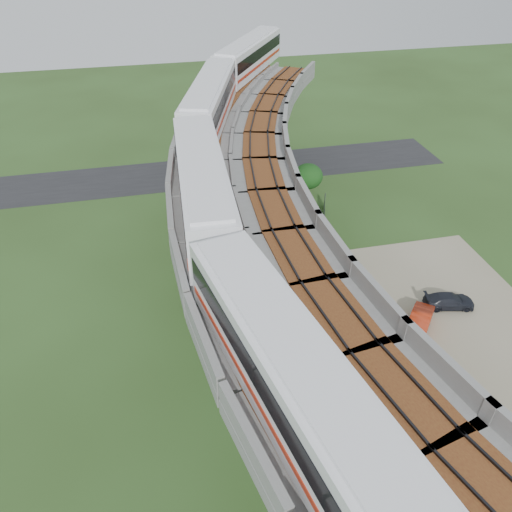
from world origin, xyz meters
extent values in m
plane|color=#2C451B|center=(0.00, 0.00, 0.00)|extent=(160.00, 160.00, 0.00)
cube|color=gray|center=(14.00, -2.00, 0.02)|extent=(18.00, 26.00, 0.04)
cube|color=#232326|center=(0.00, 30.00, 0.01)|extent=(60.00, 8.00, 0.03)
cube|color=#99968E|center=(9.12, 31.80, 4.20)|extent=(2.86, 2.93, 8.40)
cube|color=#99968E|center=(9.12, 31.80, 9.00)|extent=(7.21, 5.74, 1.20)
cube|color=#99968E|center=(0.91, 10.42, 4.20)|extent=(2.35, 2.51, 8.40)
cube|color=#99968E|center=(0.91, 10.42, 9.00)|extent=(7.31, 3.58, 1.20)
cube|color=#99968E|center=(0.91, -10.42, 4.20)|extent=(2.35, 2.51, 8.40)
cube|color=#99968E|center=(0.91, -10.42, 9.00)|extent=(7.31, 3.58, 1.20)
cube|color=gray|center=(6.19, 26.54, 10.00)|extent=(16.42, 20.91, 0.80)
cube|color=gray|center=(2.33, 28.44, 10.90)|extent=(8.66, 17.08, 1.00)
cube|color=gray|center=(10.04, 24.64, 10.90)|extent=(8.66, 17.08, 1.00)
cube|color=brown|center=(4.21, 27.51, 10.46)|extent=(10.68, 18.08, 0.12)
cube|color=black|center=(4.21, 27.51, 10.58)|extent=(9.69, 17.59, 0.12)
cube|color=brown|center=(8.16, 25.56, 10.46)|extent=(10.68, 18.08, 0.12)
cube|color=black|center=(8.16, 25.56, 10.58)|extent=(9.69, 17.59, 0.12)
cube|color=gray|center=(0.70, 9.13, 10.00)|extent=(11.77, 20.03, 0.80)
cube|color=gray|center=(-3.55, 9.78, 10.90)|extent=(3.22, 18.71, 1.00)
cube|color=gray|center=(4.95, 8.47, 10.90)|extent=(3.22, 18.71, 1.00)
cube|color=brown|center=(-1.48, 9.46, 10.46)|extent=(5.44, 19.05, 0.12)
cube|color=black|center=(-1.48, 9.46, 10.58)|extent=(4.35, 18.88, 0.12)
cube|color=brown|center=(2.87, 8.79, 10.46)|extent=(5.44, 19.05, 0.12)
cube|color=black|center=(2.87, 8.79, 10.58)|extent=(4.35, 18.88, 0.12)
cube|color=gray|center=(0.70, -9.13, 10.00)|extent=(11.77, 20.03, 0.80)
cube|color=gray|center=(-3.55, -9.78, 10.90)|extent=(3.22, 18.71, 1.00)
cube|color=gray|center=(4.95, -8.47, 10.90)|extent=(3.22, 18.71, 1.00)
cube|color=brown|center=(-1.48, -9.46, 10.46)|extent=(5.44, 19.05, 0.12)
cube|color=black|center=(-1.48, -9.46, 10.58)|extent=(4.35, 18.88, 0.12)
cube|color=brown|center=(2.87, -8.79, 10.46)|extent=(5.44, 19.05, 0.12)
cube|color=black|center=(2.87, -8.79, 10.58)|extent=(4.35, 18.88, 0.12)
cube|color=white|center=(-0.95, -12.40, 12.24)|extent=(5.64, 15.24, 3.20)
cube|color=white|center=(-0.95, -12.40, 13.94)|extent=(4.96, 14.39, 0.22)
cube|color=black|center=(-0.95, -12.40, 12.69)|extent=(5.58, 14.66, 1.15)
cube|color=red|center=(-0.95, -12.40, 11.49)|extent=(5.58, 14.66, 0.30)
cube|color=black|center=(-0.95, -12.40, 10.78)|extent=(4.40, 12.87, 0.28)
cube|color=white|center=(-2.12, 3.12, 12.24)|extent=(3.45, 15.12, 3.20)
cube|color=white|center=(-2.12, 3.12, 13.94)|extent=(2.87, 14.34, 0.22)
cube|color=black|center=(-2.12, 3.12, 12.69)|extent=(3.48, 14.52, 1.15)
cube|color=red|center=(-2.12, 3.12, 11.49)|extent=(3.48, 14.52, 0.30)
cube|color=black|center=(-2.12, 3.12, 10.78)|extent=(2.54, 12.83, 0.28)
cube|color=white|center=(0.59, 18.44, 12.24)|extent=(7.02, 15.13, 3.20)
cube|color=white|center=(0.59, 18.44, 13.94)|extent=(6.29, 14.25, 0.22)
cube|color=black|center=(0.59, 18.44, 12.69)|extent=(6.90, 14.57, 1.15)
cube|color=red|center=(0.59, 18.44, 11.49)|extent=(6.90, 14.57, 0.30)
cube|color=black|center=(0.59, 18.44, 10.78)|extent=(5.59, 12.74, 0.28)
cube|color=white|center=(7.03, 32.60, 12.24)|extent=(10.16, 14.19, 3.20)
cube|color=white|center=(7.03, 32.60, 13.94)|extent=(9.31, 13.27, 0.22)
cube|color=black|center=(7.03, 32.60, 12.69)|extent=(9.90, 13.71, 1.15)
cube|color=red|center=(7.03, 32.60, 11.49)|extent=(9.90, 13.71, 0.30)
cube|color=black|center=(7.03, 32.60, 10.78)|extent=(8.30, 11.85, 0.28)
cylinder|color=#2D382D|center=(12.25, 19.29, 0.75)|extent=(0.08, 0.08, 1.50)
cube|color=#2D382D|center=(11.38, 16.98, 0.75)|extent=(1.69, 4.77, 1.40)
cylinder|color=#2D382D|center=(10.62, 14.63, 0.75)|extent=(0.08, 0.08, 1.50)
cube|color=#2D382D|center=(9.98, 12.24, 0.75)|extent=(1.23, 4.91, 1.40)
cylinder|color=#2D382D|center=(9.45, 9.83, 0.75)|extent=(0.08, 0.08, 1.50)
cube|color=#2D382D|center=(9.03, 7.39, 0.75)|extent=(0.75, 4.99, 1.40)
cylinder|color=#2D382D|center=(8.74, 4.94, 0.75)|extent=(0.08, 0.08, 1.50)
cube|color=#2D382D|center=(8.56, 2.47, 0.75)|extent=(0.27, 5.04, 1.40)
cylinder|color=#2D382D|center=(8.50, 0.00, 0.75)|extent=(0.08, 0.08, 1.50)
cube|color=#2D382D|center=(8.56, -2.47, 0.75)|extent=(0.27, 5.04, 1.40)
cylinder|color=#2D382D|center=(8.74, -4.94, 0.75)|extent=(0.08, 0.08, 1.50)
cube|color=#2D382D|center=(9.03, -7.39, 0.75)|extent=(0.75, 4.99, 1.40)
cylinder|color=#2D382D|center=(9.45, -9.83, 0.75)|extent=(0.08, 0.08, 1.50)
cube|color=#2D382D|center=(9.98, -12.24, 0.75)|extent=(1.23, 4.91, 1.40)
cylinder|color=#382314|center=(11.04, 21.65, 0.75)|extent=(0.18, 0.18, 1.50)
ellipsoid|color=#133D15|center=(11.04, 21.65, 2.43)|extent=(3.12, 3.12, 2.65)
cylinder|color=#382314|center=(8.11, 12.32, 0.55)|extent=(0.18, 0.18, 1.10)
ellipsoid|color=#133D15|center=(8.11, 12.32, 1.95)|extent=(2.83, 2.83, 2.41)
cylinder|color=#382314|center=(5.91, 2.70, 0.58)|extent=(0.18, 0.18, 1.16)
ellipsoid|color=#133D15|center=(5.91, 2.70, 1.83)|extent=(2.21, 2.21, 1.88)
cylinder|color=#382314|center=(6.95, -4.07, 0.71)|extent=(0.18, 0.18, 1.41)
ellipsoid|color=#133D15|center=(6.95, -4.07, 1.99)|extent=(1.91, 1.91, 1.62)
imported|color=silver|center=(10.87, -12.00, 0.62)|extent=(2.79, 3.66, 1.16)
imported|color=#AB280F|center=(12.96, 0.03, 0.73)|extent=(3.80, 4.13, 1.37)
imported|color=black|center=(16.53, 1.88, 0.61)|extent=(4.19, 2.35, 1.15)
camera|label=1|loc=(-4.89, -23.92, 26.32)|focal=35.00mm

